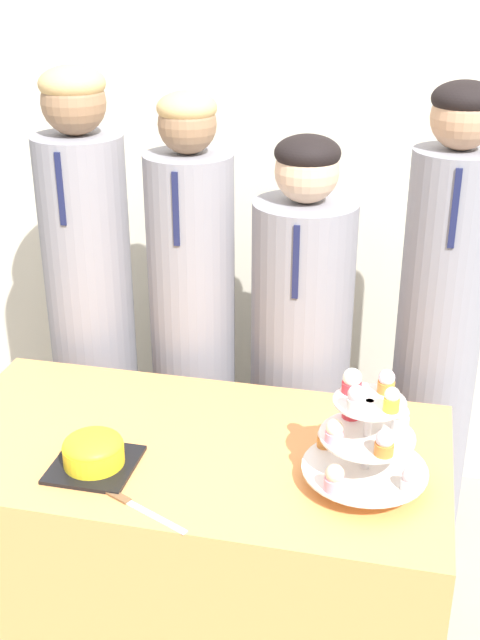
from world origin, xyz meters
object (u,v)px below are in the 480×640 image
object	(u,v)px
cupcake_stand	(367,435)
student_2	(300,369)
student_0	(92,320)
student_3	(436,354)
cake_knife	(131,504)
round_cake	(93,452)
student_1	(193,341)

from	to	relation	value
cupcake_stand	student_2	bearing A→B (deg)	111.29
student_0	student_3	distance (m)	1.13
cake_knife	student_3	bearing A→B (deg)	76.44
cupcake_stand	student_3	xyz separation A→B (m)	(0.16, 0.66, -0.10)
round_cake	cake_knife	distance (m)	0.19
student_1	student_3	distance (m)	0.78
student_2	cake_knife	bearing A→B (deg)	-107.04
cupcake_stand	student_1	distance (m)	0.91
student_2	student_3	world-z (taller)	student_3
round_cake	student_0	world-z (taller)	student_0
round_cake	student_2	world-z (taller)	student_2
cake_knife	student_3	xyz separation A→B (m)	(0.68, 0.86, 0.04)
cupcake_stand	student_2	size ratio (longest dim) A/B	0.21
round_cake	student_3	distance (m)	1.10
round_cake	student_1	bearing A→B (deg)	86.43
cake_knife	student_1	xyz separation A→B (m)	(-0.09, 0.86, 0.00)
student_0	student_3	bearing A→B (deg)	-0.00
student_2	student_3	size ratio (longest dim) A/B	0.90
round_cake	student_3	world-z (taller)	student_3
cake_knife	student_2	xyz separation A→B (m)	(0.26, 0.86, -0.06)
round_cake	student_2	distance (m)	0.84
round_cake	student_3	bearing A→B (deg)	41.73
student_3	round_cake	bearing A→B (deg)	-138.27
cake_knife	student_2	size ratio (longest dim) A/B	0.17
student_2	student_3	distance (m)	0.43
cake_knife	cupcake_stand	distance (m)	0.57
cake_knife	cupcake_stand	size ratio (longest dim) A/B	0.78
round_cake	student_1	xyz separation A→B (m)	(0.05, 0.73, -0.04)
student_0	student_2	bearing A→B (deg)	-0.00
round_cake	student_0	bearing A→B (deg)	112.66
cupcake_stand	student_2	xyz separation A→B (m)	(-0.26, 0.66, -0.20)
cake_knife	student_3	size ratio (longest dim) A/B	0.15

